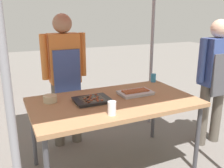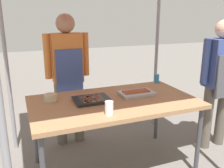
{
  "view_description": "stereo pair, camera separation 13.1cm",
  "coord_description": "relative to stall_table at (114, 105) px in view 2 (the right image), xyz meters",
  "views": [
    {
      "loc": [
        -0.97,
        -2.05,
        1.56
      ],
      "look_at": [
        0.0,
        0.05,
        0.9
      ],
      "focal_mm": 39.57,
      "sensor_mm": 36.0,
      "label": 1
    },
    {
      "loc": [
        -0.85,
        -2.1,
        1.56
      ],
      "look_at": [
        0.0,
        0.05,
        0.9
      ],
      "focal_mm": 39.57,
      "sensor_mm": 36.0,
      "label": 2
    }
  ],
  "objects": [
    {
      "name": "tray_meat_skewers",
      "position": [
        -0.21,
        0.04,
        0.07
      ],
      "size": [
        0.34,
        0.26,
        0.04
      ],
      "color": "black",
      "rests_on": "stall_table"
    },
    {
      "name": "drink_cup_near_edge",
      "position": [
        0.72,
        0.4,
        0.1
      ],
      "size": [
        0.06,
        0.06,
        0.1
      ],
      "primitive_type": "cylinder",
      "color": "#338CBF",
      "rests_on": "stall_table"
    },
    {
      "name": "drink_cup_by_wok",
      "position": [
        -0.17,
        -0.32,
        0.11
      ],
      "size": [
        0.07,
        0.07,
        0.12
      ],
      "primitive_type": "cylinder",
      "color": "white",
      "rests_on": "stall_table"
    },
    {
      "name": "stall_table",
      "position": [
        0.0,
        0.0,
        0.0
      ],
      "size": [
        1.6,
        0.9,
        0.75
      ],
      "color": "#9E724C",
      "rests_on": "ground"
    },
    {
      "name": "vendor_woman",
      "position": [
        -0.3,
        0.7,
        0.23
      ],
      "size": [
        0.52,
        0.23,
        1.56
      ],
      "rotation": [
        0.0,
        0.0,
        3.14
      ],
      "color": "#595147",
      "rests_on": "ground"
    },
    {
      "name": "customer_nearby",
      "position": [
        1.29,
        -0.02,
        0.18
      ],
      "size": [
        0.52,
        0.22,
        1.5
      ],
      "color": "#595147",
      "rests_on": "ground"
    },
    {
      "name": "ground_plane",
      "position": [
        0.0,
        0.0,
        -0.7
      ],
      "size": [
        18.0,
        18.0,
        0.0
      ],
      "primitive_type": "plane",
      "color": "#66605B"
    },
    {
      "name": "tray_grilled_sausages",
      "position": [
        0.28,
        0.07,
        0.07
      ],
      "size": [
        0.35,
        0.22,
        0.05
      ],
      "color": "#ADADB2",
      "rests_on": "stall_table"
    },
    {
      "name": "condiment_bowl",
      "position": [
        -0.58,
        0.21,
        0.09
      ],
      "size": [
        0.13,
        0.13,
        0.07
      ],
      "primitive_type": "cylinder",
      "color": "#BFB28C",
      "rests_on": "stall_table"
    }
  ]
}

